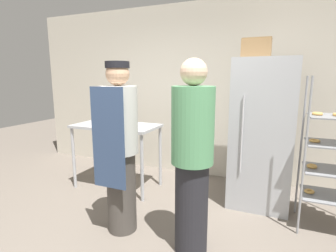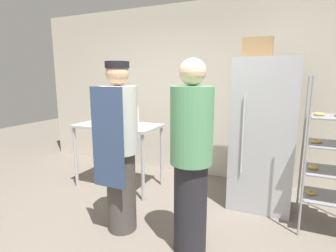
{
  "view_description": "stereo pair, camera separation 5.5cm",
  "coord_description": "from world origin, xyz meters",
  "px_view_note": "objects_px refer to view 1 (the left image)",
  "views": [
    {
      "loc": [
        1.1,
        -1.81,
        1.6
      ],
      "look_at": [
        0.05,
        0.7,
        1.09
      ],
      "focal_mm": 28.0,
      "sensor_mm": 36.0,
      "label": 1
    },
    {
      "loc": [
        1.15,
        -1.79,
        1.6
      ],
      "look_at": [
        0.05,
        0.7,
        1.09
      ],
      "focal_mm": 28.0,
      "sensor_mm": 36.0,
      "label": 2
    }
  ],
  "objects_px": {
    "baking_rack": "(333,157)",
    "blender_pitcher": "(104,115)",
    "person_baker": "(120,147)",
    "donut_box": "(125,124)",
    "cardboard_storage_box": "(257,49)",
    "refrigerator": "(262,134)",
    "person_customer": "(192,158)"
  },
  "relations": [
    {
      "from": "baking_rack",
      "to": "person_customer",
      "type": "distance_m",
      "value": 1.53
    },
    {
      "from": "cardboard_storage_box",
      "to": "refrigerator",
      "type": "bearing_deg",
      "value": -9.26
    },
    {
      "from": "person_baker",
      "to": "baking_rack",
      "type": "bearing_deg",
      "value": 23.46
    },
    {
      "from": "refrigerator",
      "to": "cardboard_storage_box",
      "type": "height_order",
      "value": "cardboard_storage_box"
    },
    {
      "from": "donut_box",
      "to": "person_customer",
      "type": "xyz_separation_m",
      "value": [
        1.21,
        -0.84,
        -0.08
      ]
    },
    {
      "from": "donut_box",
      "to": "person_customer",
      "type": "height_order",
      "value": "person_customer"
    },
    {
      "from": "person_baker",
      "to": "donut_box",
      "type": "bearing_deg",
      "value": 118.53
    },
    {
      "from": "cardboard_storage_box",
      "to": "blender_pitcher",
      "type": "bearing_deg",
      "value": -171.8
    },
    {
      "from": "baking_rack",
      "to": "person_customer",
      "type": "relative_size",
      "value": 0.92
    },
    {
      "from": "donut_box",
      "to": "cardboard_storage_box",
      "type": "height_order",
      "value": "cardboard_storage_box"
    },
    {
      "from": "blender_pitcher",
      "to": "person_baker",
      "type": "relative_size",
      "value": 0.17
    },
    {
      "from": "baking_rack",
      "to": "person_customer",
      "type": "height_order",
      "value": "person_customer"
    },
    {
      "from": "baking_rack",
      "to": "person_baker",
      "type": "relative_size",
      "value": 0.92
    },
    {
      "from": "blender_pitcher",
      "to": "cardboard_storage_box",
      "type": "height_order",
      "value": "cardboard_storage_box"
    },
    {
      "from": "baking_rack",
      "to": "donut_box",
      "type": "relative_size",
      "value": 5.68
    },
    {
      "from": "refrigerator",
      "to": "person_customer",
      "type": "xyz_separation_m",
      "value": [
        -0.51,
        -1.26,
        -0.01
      ]
    },
    {
      "from": "blender_pitcher",
      "to": "person_baker",
      "type": "bearing_deg",
      "value": -47.24
    },
    {
      "from": "baking_rack",
      "to": "blender_pitcher",
      "type": "relative_size",
      "value": 5.49
    },
    {
      "from": "donut_box",
      "to": "blender_pitcher",
      "type": "bearing_deg",
      "value": 161.54
    },
    {
      "from": "blender_pitcher",
      "to": "cardboard_storage_box",
      "type": "relative_size",
      "value": 0.86
    },
    {
      "from": "refrigerator",
      "to": "blender_pitcher",
      "type": "height_order",
      "value": "refrigerator"
    },
    {
      "from": "cardboard_storage_box",
      "to": "person_baker",
      "type": "bearing_deg",
      "value": -133.17
    },
    {
      "from": "donut_box",
      "to": "blender_pitcher",
      "type": "relative_size",
      "value": 0.97
    },
    {
      "from": "baking_rack",
      "to": "cardboard_storage_box",
      "type": "height_order",
      "value": "cardboard_storage_box"
    },
    {
      "from": "person_customer",
      "to": "cardboard_storage_box",
      "type": "bearing_deg",
      "value": 73.22
    },
    {
      "from": "person_baker",
      "to": "refrigerator",
      "type": "bearing_deg",
      "value": 43.48
    },
    {
      "from": "person_baker",
      "to": "person_customer",
      "type": "distance_m",
      "value": 0.78
    },
    {
      "from": "blender_pitcher",
      "to": "person_customer",
      "type": "xyz_separation_m",
      "value": [
        1.65,
        -0.98,
        -0.16
      ]
    },
    {
      "from": "person_customer",
      "to": "blender_pitcher",
      "type": "bearing_deg",
      "value": 149.25
    },
    {
      "from": "refrigerator",
      "to": "person_customer",
      "type": "bearing_deg",
      "value": -112.02
    },
    {
      "from": "baking_rack",
      "to": "person_baker",
      "type": "xyz_separation_m",
      "value": [
        -2.01,
        -0.87,
        0.11
      ]
    },
    {
      "from": "cardboard_storage_box",
      "to": "person_customer",
      "type": "height_order",
      "value": "cardboard_storage_box"
    }
  ]
}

